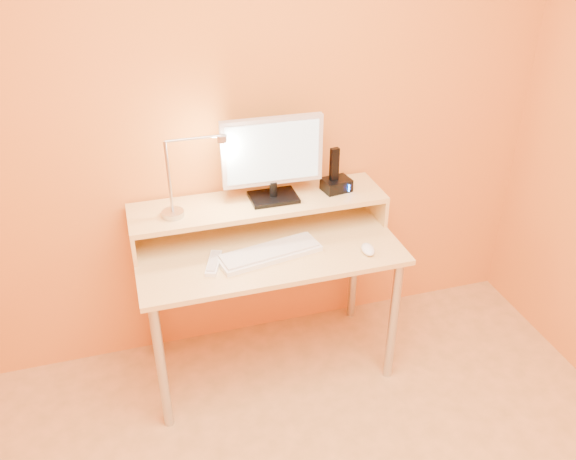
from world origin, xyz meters
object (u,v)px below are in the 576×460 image
object	(u,v)px
keyboard	(270,253)
mouse	(368,249)
monitor_panel	(272,151)
lamp_base	(173,214)
phone_dock	(336,185)
remote_control	(214,263)

from	to	relation	value
keyboard	mouse	bearing A→B (deg)	-23.57
monitor_panel	keyboard	xyz separation A→B (m)	(-0.08, -0.24, -0.39)
lamp_base	phone_dock	size ratio (longest dim) A/B	0.77
lamp_base	remote_control	world-z (taller)	lamp_base
lamp_base	phone_dock	distance (m)	0.79
phone_dock	keyboard	world-z (taller)	phone_dock
mouse	remote_control	size ratio (longest dim) A/B	0.54
monitor_panel	lamp_base	xyz separation A→B (m)	(-0.47, -0.04, -0.23)
lamp_base	keyboard	bearing A→B (deg)	-26.73
phone_dock	remote_control	xyz separation A→B (m)	(-0.65, -0.23, -0.18)
phone_dock	mouse	xyz separation A→B (m)	(0.04, -0.33, -0.17)
lamp_base	mouse	xyz separation A→B (m)	(0.82, -0.30, -0.16)
phone_dock	keyboard	bearing A→B (deg)	-159.31
monitor_panel	keyboard	world-z (taller)	monitor_panel
monitor_panel	keyboard	distance (m)	0.46
mouse	remote_control	bearing A→B (deg)	179.40
monitor_panel	phone_dock	xyz separation A→B (m)	(0.31, -0.01, -0.21)
keyboard	mouse	xyz separation A→B (m)	(0.43, -0.10, 0.01)
monitor_panel	remote_control	distance (m)	0.57
remote_control	keyboard	bearing A→B (deg)	19.84
mouse	remote_control	xyz separation A→B (m)	(-0.69, 0.10, -0.01)
monitor_panel	keyboard	size ratio (longest dim) A/B	1.00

